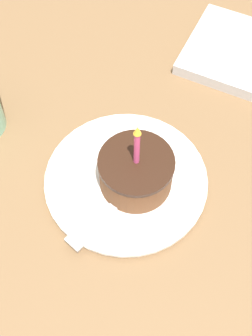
% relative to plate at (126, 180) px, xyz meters
% --- Properties ---
extents(ground_plane, '(2.40, 2.40, 0.04)m').
position_rel_plate_xyz_m(ground_plane, '(-0.01, -0.02, -0.03)').
color(ground_plane, brown).
rests_on(ground_plane, ground).
extents(plate, '(0.23, 0.23, 0.01)m').
position_rel_plate_xyz_m(plate, '(0.00, 0.00, 0.00)').
color(plate, white).
rests_on(plate, ground_plane).
extents(cake_slice, '(0.10, 0.10, 0.13)m').
position_rel_plate_xyz_m(cake_slice, '(-0.01, -0.00, 0.03)').
color(cake_slice, brown).
rests_on(cake_slice, plate).
extents(fork, '(0.07, 0.17, 0.00)m').
position_rel_plate_xyz_m(fork, '(-0.00, 0.05, 0.01)').
color(fork, silver).
rests_on(fork, plate).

